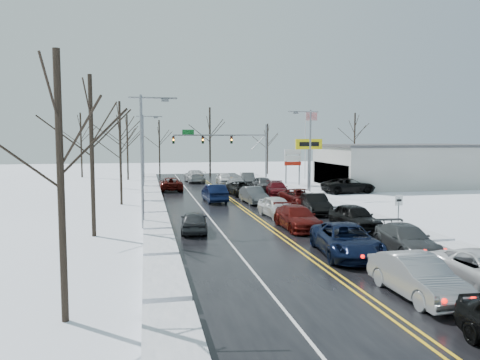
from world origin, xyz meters
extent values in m
plane|color=white|center=(0.00, 0.00, 0.00)|extent=(160.00, 160.00, 0.00)
cube|color=black|center=(0.00, 2.00, 0.01)|extent=(14.00, 84.00, 0.01)
cube|color=silver|center=(-7.60, 2.00, 0.00)|extent=(1.74, 72.00, 0.58)
cube|color=silver|center=(7.60, 2.00, 0.00)|extent=(1.74, 72.00, 0.58)
cylinder|color=slate|center=(8.50, 28.00, 4.00)|extent=(0.24, 0.24, 8.00)
cylinder|color=slate|center=(2.00, 28.00, 6.50)|extent=(13.00, 0.18, 0.18)
cylinder|color=slate|center=(7.30, 28.00, 5.40)|extent=(2.33, 0.10, 2.33)
cube|color=#0C591E|center=(-2.50, 28.00, 6.90)|extent=(1.60, 0.08, 0.70)
cube|color=black|center=(3.50, 28.00, 5.85)|extent=(0.32, 0.25, 1.05)
sphere|color=#3F0705|center=(3.50, 27.84, 6.15)|extent=(0.20, 0.20, 0.20)
sphere|color=orange|center=(3.50, 27.84, 5.85)|extent=(0.22, 0.22, 0.22)
sphere|color=black|center=(3.50, 27.84, 5.55)|extent=(0.20, 0.20, 0.20)
cube|color=black|center=(-0.50, 28.00, 5.85)|extent=(0.32, 0.25, 1.05)
sphere|color=#3F0705|center=(-0.50, 27.84, 6.15)|extent=(0.20, 0.20, 0.20)
sphere|color=orange|center=(-0.50, 27.84, 5.85)|extent=(0.22, 0.22, 0.22)
sphere|color=black|center=(-0.50, 27.84, 5.55)|extent=(0.20, 0.20, 0.20)
cube|color=black|center=(-4.50, 28.00, 5.85)|extent=(0.32, 0.25, 1.05)
sphere|color=#3F0705|center=(-4.50, 27.84, 6.15)|extent=(0.20, 0.20, 0.20)
sphere|color=orange|center=(-4.50, 27.84, 5.85)|extent=(0.22, 0.22, 0.22)
sphere|color=black|center=(-4.50, 27.84, 5.55)|extent=(0.20, 0.20, 0.20)
cylinder|color=slate|center=(10.50, 16.00, 2.80)|extent=(0.20, 0.20, 5.60)
cube|color=yellow|center=(10.50, 16.00, 5.40)|extent=(3.20, 0.30, 1.20)
cube|color=black|center=(10.50, 15.83, 5.40)|extent=(2.40, 0.04, 0.50)
cylinder|color=slate|center=(9.60, 22.00, 2.00)|extent=(0.16, 0.16, 4.00)
cylinder|color=slate|center=(11.40, 22.00, 2.00)|extent=(0.16, 0.16, 4.00)
cube|color=white|center=(10.50, 22.00, 4.30)|extent=(2.20, 0.22, 0.70)
cube|color=white|center=(10.50, 22.00, 3.50)|extent=(2.20, 0.22, 0.70)
cube|color=#A91A0D|center=(10.50, 22.00, 2.80)|extent=(2.20, 0.22, 0.50)
cylinder|color=slate|center=(8.20, -8.00, 1.10)|extent=(0.08, 0.08, 2.20)
cube|color=white|center=(8.20, -8.00, 2.00)|extent=(0.55, 0.05, 0.70)
cube|color=black|center=(8.20, -8.04, 2.00)|extent=(0.35, 0.02, 0.15)
cylinder|color=silver|center=(15.00, 30.00, 5.00)|extent=(0.14, 0.14, 10.00)
cube|color=beige|center=(24.00, 18.00, 2.50)|extent=(20.00, 12.00, 5.00)
cube|color=#262628|center=(14.05, 18.00, 1.60)|extent=(0.10, 11.00, 2.80)
cube|color=#3F3F42|center=(24.00, 18.00, 5.15)|extent=(20.40, 12.40, 0.30)
cylinder|color=slate|center=(8.50, 10.00, 4.50)|extent=(0.18, 0.18, 9.00)
cylinder|color=slate|center=(7.70, 10.00, 8.80)|extent=(3.20, 0.12, 0.12)
cube|color=slate|center=(6.90, 10.00, 8.65)|extent=(0.50, 0.25, 0.18)
cylinder|color=slate|center=(-8.50, -4.00, 4.50)|extent=(0.18, 0.18, 9.00)
cylinder|color=slate|center=(-7.70, -4.00, 8.80)|extent=(3.20, 0.12, 0.12)
cube|color=slate|center=(-6.90, -4.00, 8.65)|extent=(0.50, 0.25, 0.18)
cylinder|color=slate|center=(-8.50, 24.00, 4.50)|extent=(0.18, 0.18, 9.00)
cylinder|color=slate|center=(-7.70, 24.00, 8.80)|extent=(3.20, 0.12, 0.12)
cube|color=slate|center=(-6.90, 24.00, 8.65)|extent=(0.50, 0.25, 0.18)
cylinder|color=#2D231C|center=(-11.00, -20.00, 4.50)|extent=(0.24, 0.24, 9.00)
cylinder|color=#2D231C|center=(-11.50, -6.00, 5.00)|extent=(0.27, 0.27, 10.00)
cylinder|color=#2D231C|center=(-10.50, 8.00, 4.25)|extent=(0.23, 0.23, 8.50)
cylinder|color=#2D231C|center=(-11.20, 22.00, 5.25)|extent=(0.28, 0.28, 10.50)
cylinder|color=#2D231C|center=(-10.80, 34.00, 4.75)|extent=(0.25, 0.25, 9.50)
cylinder|color=#2D231C|center=(-18.00, 40.00, 5.00)|extent=(0.27, 0.27, 10.00)
cylinder|color=#2D231C|center=(-6.00, 41.00, 4.50)|extent=(0.24, 0.24, 9.00)
cylinder|color=#2D231C|center=(2.00, 39.00, 5.50)|extent=(0.29, 0.29, 11.00)
cylinder|color=#2D231C|center=(12.00, 40.50, 4.25)|extent=(0.23, 0.23, 8.50)
cylinder|color=#2D231C|center=(28.00, 41.00, 5.25)|extent=(0.28, 0.28, 10.50)
imported|color=gray|center=(1.93, -20.19, 0.00)|extent=(1.79, 4.95, 1.62)
imported|color=black|center=(1.92, -13.74, 0.00)|extent=(3.47, 6.26, 1.66)
imported|color=#510E0A|center=(1.70, -6.33, 0.00)|extent=(2.26, 5.38, 1.55)
imported|color=silver|center=(1.68, -1.46, 0.00)|extent=(2.37, 4.87, 1.60)
imported|color=#474A4D|center=(1.61, 6.27, 0.00)|extent=(1.95, 4.78, 1.54)
imported|color=black|center=(1.78, 12.50, 0.00)|extent=(2.96, 5.52, 1.47)
imported|color=#9C9FA4|center=(1.94, 16.36, 0.00)|extent=(2.57, 5.44, 1.53)
imported|color=silver|center=(1.78, 23.61, 0.00)|extent=(2.02, 4.83, 1.63)
imported|color=#3A3C3E|center=(5.30, -13.81, 0.00)|extent=(2.53, 5.29, 1.49)
imported|color=black|center=(5.38, -7.38, 0.00)|extent=(2.18, 5.07, 1.71)
imported|color=black|center=(5.18, -0.48, 0.00)|extent=(2.19, 4.99, 1.60)
imported|color=#430A08|center=(5.34, 3.56, 0.00)|extent=(3.23, 5.86, 1.55)
imported|color=#4E0A10|center=(5.44, 11.53, 0.00)|extent=(2.68, 5.23, 1.45)
imported|color=#414447|center=(5.19, 16.56, 0.00)|extent=(2.05, 4.74, 1.59)
imported|color=#424547|center=(5.15, 24.71, 0.00)|extent=(2.10, 4.62, 1.47)
imported|color=black|center=(-1.82, 8.08, 0.00)|extent=(1.99, 5.21, 1.69)
imported|color=#470D09|center=(-5.40, 18.70, 0.00)|extent=(2.61, 5.61, 1.56)
imported|color=silver|center=(-1.60, 28.59, 0.00)|extent=(2.77, 6.00, 1.70)
imported|color=#383A3D|center=(-5.23, -5.99, 0.00)|extent=(2.09, 4.36, 1.44)
imported|color=black|center=(13.88, 12.25, 0.00)|extent=(6.22, 3.27, 1.67)
imported|color=#46484C|center=(17.13, 16.56, 0.00)|extent=(2.72, 5.66, 1.59)
imported|color=black|center=(15.17, 22.87, 0.00)|extent=(1.84, 4.29, 1.45)
camera|label=1|loc=(-8.27, -36.08, 6.15)|focal=35.00mm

